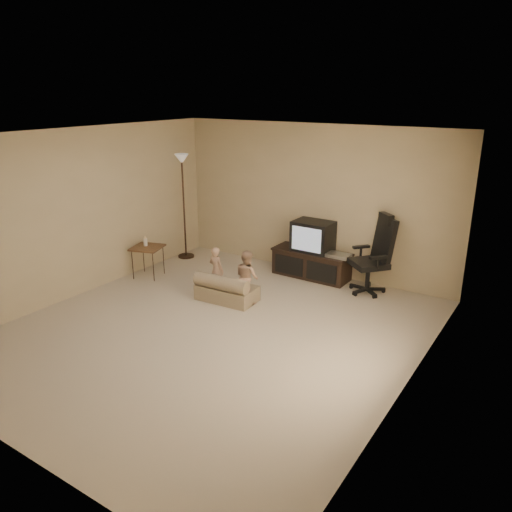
# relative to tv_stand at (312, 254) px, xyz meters

# --- Properties ---
(floor) EXTENTS (5.50, 5.50, 0.00)m
(floor) POSITION_rel_tv_stand_xyz_m (-0.16, -2.49, -0.40)
(floor) COLOR #C1B199
(floor) RESTS_ON ground
(room_shell) EXTENTS (5.50, 5.50, 5.50)m
(room_shell) POSITION_rel_tv_stand_xyz_m (-0.16, -2.49, 1.12)
(room_shell) COLOR silver
(room_shell) RESTS_ON floor
(tv_stand) EXTENTS (1.35, 0.51, 0.96)m
(tv_stand) POSITION_rel_tv_stand_xyz_m (0.00, 0.00, 0.00)
(tv_stand) COLOR black
(tv_stand) RESTS_ON floor
(office_chair) EXTENTS (0.81, 0.81, 1.25)m
(office_chair) POSITION_rel_tv_stand_xyz_m (1.09, -0.08, 0.05)
(office_chair) COLOR black
(office_chair) RESTS_ON floor
(side_table) EXTENTS (0.59, 0.59, 0.71)m
(side_table) POSITION_rel_tv_stand_xyz_m (-2.31, -1.49, 0.11)
(side_table) COLOR brown
(side_table) RESTS_ON floor
(floor_lamp) EXTENTS (0.30, 0.30, 1.92)m
(floor_lamp) POSITION_rel_tv_stand_xyz_m (-2.46, -0.36, 1.00)
(floor_lamp) COLOR #301F15
(floor_lamp) RESTS_ON floor
(child_sofa) EXTENTS (0.91, 0.55, 0.43)m
(child_sofa) POSITION_rel_tv_stand_xyz_m (-0.61, -1.61, -0.22)
(child_sofa) COLOR gray
(child_sofa) RESTS_ON floor
(toddler_left) EXTENTS (0.29, 0.23, 0.75)m
(toddler_left) POSITION_rel_tv_stand_xyz_m (-0.91, -1.44, -0.02)
(toddler_left) COLOR tan
(toddler_left) RESTS_ON floor
(toddler_right) EXTENTS (0.44, 0.35, 0.79)m
(toddler_right) POSITION_rel_tv_stand_xyz_m (-0.32, -1.45, -0.00)
(toddler_right) COLOR tan
(toddler_right) RESTS_ON floor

